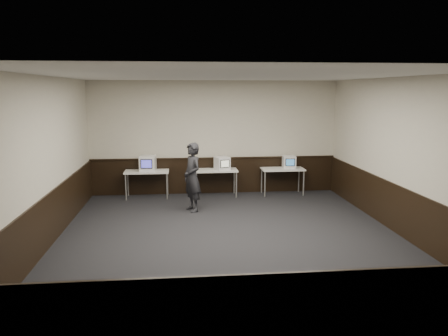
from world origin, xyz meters
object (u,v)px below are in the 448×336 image
object	(u,v)px
emac_center	(222,163)
person	(192,177)
emac_right	(289,162)
desk_right	(283,171)
desk_center	(216,172)
emac_left	(148,163)
desk_left	(147,173)

from	to	relation	value
emac_center	person	bearing A→B (deg)	-139.38
emac_right	person	world-z (taller)	person
desk_right	emac_center	xyz separation A→B (m)	(-1.72, -0.05, 0.25)
person	desk_center	bearing A→B (deg)	130.27
desk_center	emac_right	xyz separation A→B (m)	(2.09, 0.04, 0.25)
emac_right	emac_center	bearing A→B (deg)	-173.54
emac_left	emac_right	distance (m)	3.95
desk_left	emac_left	bearing A→B (deg)	-21.10
emac_left	desk_left	bearing A→B (deg)	164.06
desk_center	emac_right	distance (m)	2.10
desk_left	desk_right	distance (m)	3.80
desk_left	desk_center	size ratio (longest dim) A/B	1.00
emac_left	emac_center	world-z (taller)	emac_left
desk_center	desk_left	bearing A→B (deg)	180.00
desk_center	emac_left	bearing A→B (deg)	-179.57
desk_left	emac_left	distance (m)	0.28
desk_center	emac_center	xyz separation A→B (m)	(0.18, -0.05, 0.25)
desk_left	desk_right	xyz separation A→B (m)	(3.80, 0.00, 0.00)
desk_center	emac_left	size ratio (longest dim) A/B	2.47
emac_right	desk_center	bearing A→B (deg)	-174.98
emac_right	person	xyz separation A→B (m)	(-2.78, -1.52, -0.08)
emac_left	person	distance (m)	1.88
desk_center	emac_center	world-z (taller)	emac_center
desk_left	emac_center	distance (m)	2.09
emac_right	person	bearing A→B (deg)	-147.35
desk_left	emac_center	xyz separation A→B (m)	(2.08, -0.05, 0.25)
desk_right	emac_center	world-z (taller)	emac_center
desk_center	emac_left	world-z (taller)	emac_left
desk_left	emac_right	size ratio (longest dim) A/B	2.99
emac_left	emac_right	world-z (taller)	emac_left
desk_left	emac_left	xyz separation A→B (m)	(0.04, -0.01, 0.28)
emac_left	emac_center	distance (m)	2.04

